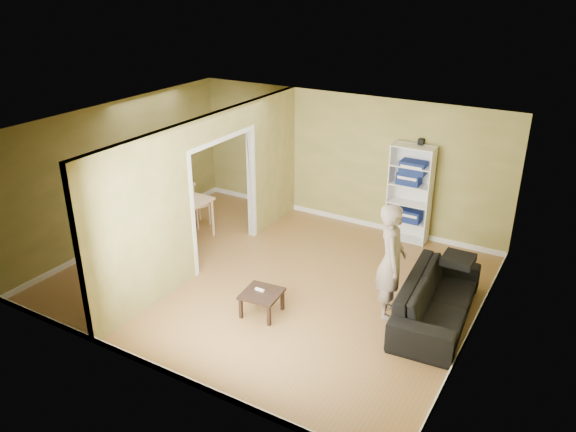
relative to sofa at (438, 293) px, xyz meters
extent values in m
plane|color=olive|center=(-2.70, -0.22, -0.44)|extent=(6.50, 6.50, 0.00)
plane|color=white|center=(-2.70, -0.22, 2.16)|extent=(6.50, 6.50, 0.00)
plane|color=tan|center=(-2.70, 2.53, 0.86)|extent=(6.50, 0.00, 6.50)
plane|color=tan|center=(-2.70, -2.97, 0.86)|extent=(6.50, 0.00, 6.50)
plane|color=tan|center=(-5.95, -0.22, 0.86)|extent=(0.00, 5.50, 5.50)
plane|color=tan|center=(0.55, -0.22, 0.86)|extent=(0.00, 5.50, 5.50)
cube|color=black|center=(-1.20, 2.47, 1.46)|extent=(0.10, 0.10, 0.10)
imported|color=#27272B|center=(0.00, 0.00, 0.00)|extent=(2.36, 1.16, 0.87)
imported|color=slate|center=(-0.66, -0.24, 0.60)|extent=(0.92, 0.83, 2.07)
cube|color=white|center=(-1.65, 2.33, 0.49)|extent=(0.02, 0.34, 1.85)
cube|color=white|center=(-0.90, 2.33, 0.49)|extent=(0.02, 0.34, 1.85)
cube|color=white|center=(-1.28, 2.49, 0.49)|extent=(0.78, 0.02, 1.85)
cube|color=white|center=(-1.28, 2.33, -0.42)|extent=(0.74, 0.34, 0.02)
cube|color=white|center=(-1.28, 2.33, -0.06)|extent=(0.74, 0.34, 0.02)
cube|color=white|center=(-1.28, 2.33, 0.31)|extent=(0.74, 0.34, 0.02)
cube|color=white|center=(-1.28, 2.33, 0.67)|extent=(0.74, 0.34, 0.02)
cube|color=white|center=(-1.28, 2.33, 1.03)|extent=(0.74, 0.34, 0.02)
cube|color=white|center=(-1.28, 2.33, 1.39)|extent=(0.74, 0.34, 0.02)
cube|color=navy|center=(-1.25, 2.33, 0.07)|extent=(0.45, 0.29, 0.23)
cube|color=navy|center=(-1.31, 2.33, 0.78)|extent=(0.42, 0.27, 0.21)
cube|color=navy|center=(-1.25, 2.33, 1.03)|extent=(0.46, 0.30, 0.24)
cube|color=black|center=(-2.27, -1.19, -0.09)|extent=(0.55, 0.55, 0.04)
cube|color=black|center=(-2.49, -1.42, -0.27)|extent=(0.05, 0.05, 0.33)
cube|color=black|center=(-2.04, -1.42, -0.27)|extent=(0.05, 0.05, 0.33)
cube|color=black|center=(-2.49, -0.96, -0.27)|extent=(0.05, 0.05, 0.33)
cube|color=black|center=(-2.04, -0.96, -0.27)|extent=(0.05, 0.05, 0.33)
cube|color=white|center=(-2.32, -1.16, -0.06)|extent=(0.15, 0.04, 0.03)
cube|color=tan|center=(-5.13, 0.27, 0.32)|extent=(1.25, 0.83, 0.04)
cylinder|color=tan|center=(-5.70, -0.10, -0.07)|extent=(0.05, 0.05, 0.74)
cylinder|color=tan|center=(-4.55, -0.10, -0.07)|extent=(0.05, 0.05, 0.74)
cylinder|color=tan|center=(-5.70, 0.63, -0.07)|extent=(0.05, 0.05, 0.74)
cylinder|color=tan|center=(-4.55, 0.63, -0.07)|extent=(0.05, 0.05, 0.74)
camera|label=1|loc=(1.65, -7.11, 4.26)|focal=35.00mm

